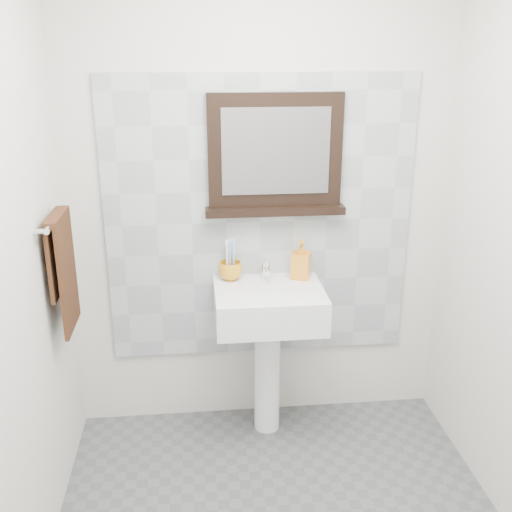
{
  "coord_description": "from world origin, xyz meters",
  "views": [
    {
      "loc": [
        -0.33,
        -1.91,
        2.03
      ],
      "look_at": [
        -0.08,
        0.55,
        1.15
      ],
      "focal_mm": 42.0,
      "sensor_mm": 36.0,
      "label": 1
    }
  ],
  "objects_px": {
    "toothbrush_cup": "(230,271)",
    "soap_dispenser": "(301,259)",
    "pedestal_sink": "(268,321)",
    "hand_towel": "(62,263)",
    "framed_mirror": "(275,157)"
  },
  "relations": [
    {
      "from": "pedestal_sink",
      "to": "toothbrush_cup",
      "type": "distance_m",
      "value": 0.33
    },
    {
      "from": "soap_dispenser",
      "to": "hand_towel",
      "type": "distance_m",
      "value": 1.19
    },
    {
      "from": "pedestal_sink",
      "to": "soap_dispenser",
      "type": "bearing_deg",
      "value": 33.72
    },
    {
      "from": "pedestal_sink",
      "to": "soap_dispenser",
      "type": "distance_m",
      "value": 0.36
    },
    {
      "from": "toothbrush_cup",
      "to": "soap_dispenser",
      "type": "height_order",
      "value": "soap_dispenser"
    },
    {
      "from": "soap_dispenser",
      "to": "framed_mirror",
      "type": "height_order",
      "value": "framed_mirror"
    },
    {
      "from": "toothbrush_cup",
      "to": "soap_dispenser",
      "type": "xyz_separation_m",
      "value": [
        0.37,
        -0.01,
        0.05
      ]
    },
    {
      "from": "framed_mirror",
      "to": "hand_towel",
      "type": "bearing_deg",
      "value": -160.81
    },
    {
      "from": "pedestal_sink",
      "to": "soap_dispenser",
      "type": "height_order",
      "value": "soap_dispenser"
    },
    {
      "from": "hand_towel",
      "to": "pedestal_sink",
      "type": "bearing_deg",
      "value": 9.8
    },
    {
      "from": "pedestal_sink",
      "to": "framed_mirror",
      "type": "bearing_deg",
      "value": 74.76
    },
    {
      "from": "pedestal_sink",
      "to": "hand_towel",
      "type": "height_order",
      "value": "hand_towel"
    },
    {
      "from": "toothbrush_cup",
      "to": "hand_towel",
      "type": "distance_m",
      "value": 0.86
    },
    {
      "from": "toothbrush_cup",
      "to": "framed_mirror",
      "type": "xyz_separation_m",
      "value": [
        0.24,
        0.05,
        0.58
      ]
    },
    {
      "from": "pedestal_sink",
      "to": "soap_dispenser",
      "type": "xyz_separation_m",
      "value": [
        0.19,
        0.12,
        0.29
      ]
    }
  ]
}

